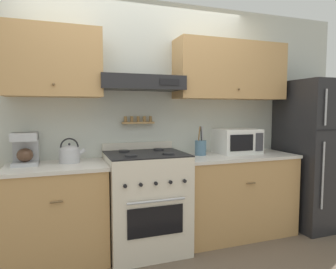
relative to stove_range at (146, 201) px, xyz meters
The scene contains 10 objects.
ground_plane 0.56m from the stove_range, 90.00° to the right, with size 16.00×16.00×0.00m, color brown.
wall_back 1.01m from the stove_range, 74.83° to the left, with size 5.20×0.46×2.55m.
counter_left 0.82m from the stove_range, behind, with size 0.88×0.62×0.90m.
counter_right 1.04m from the stove_range, ahead, with size 1.31×0.62×0.90m.
stove_range is the anchor object (origin of this frame).
refrigerator 2.18m from the stove_range, ahead, with size 0.82×0.73×1.73m.
tea_kettle 0.87m from the stove_range, 169.20° to the left, with size 0.24×0.19×0.23m.
coffee_maker 1.22m from the stove_range, behind, with size 0.22×0.24×0.29m.
microwave 1.26m from the stove_range, ahead, with size 0.47×0.38×0.28m.
utensil_crock 0.83m from the stove_range, 11.52° to the left, with size 0.12×0.12×0.32m.
Camera 1 is at (-0.76, -2.52, 1.39)m, focal length 32.00 mm.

